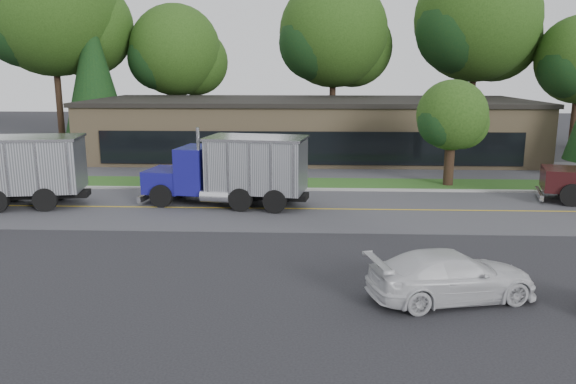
% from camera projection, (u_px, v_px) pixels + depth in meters
% --- Properties ---
extents(ground, '(140.00, 140.00, 0.00)m').
position_uv_depth(ground, '(242.00, 277.00, 17.92)').
color(ground, '#2D2D32').
rests_on(ground, ground).
extents(road, '(60.00, 8.00, 0.02)m').
position_uv_depth(road, '(265.00, 209.00, 26.70)').
color(road, '#57575C').
rests_on(road, ground).
extents(center_line, '(60.00, 0.12, 0.01)m').
position_uv_depth(center_line, '(265.00, 209.00, 26.70)').
color(center_line, gold).
rests_on(center_line, ground).
extents(curb, '(60.00, 0.30, 0.12)m').
position_uv_depth(curb, '(272.00, 190.00, 30.80)').
color(curb, '#9E9E99').
rests_on(curb, ground).
extents(grass_verge, '(60.00, 3.40, 0.03)m').
position_uv_depth(grass_verge, '(274.00, 184.00, 32.56)').
color(grass_verge, '#27521C').
rests_on(grass_verge, ground).
extents(far_parking, '(60.00, 7.00, 0.02)m').
position_uv_depth(far_parking, '(279.00, 169.00, 37.44)').
color(far_parking, '#57575C').
rests_on(far_parking, ground).
extents(strip_mall, '(32.00, 12.00, 4.00)m').
position_uv_depth(strip_mall, '(309.00, 129.00, 42.78)').
color(strip_mall, '#947C5A').
rests_on(strip_mall, ground).
extents(tree_far_a, '(12.07, 11.36, 17.21)m').
position_uv_depth(tree_far_a, '(55.00, 15.00, 47.76)').
color(tree_far_a, '#382619').
rests_on(tree_far_a, ground).
extents(tree_far_b, '(8.52, 8.02, 12.16)m').
position_uv_depth(tree_far_b, '(177.00, 55.00, 49.95)').
color(tree_far_b, '#382619').
rests_on(tree_far_b, ground).
extents(tree_far_c, '(10.06, 9.47, 14.35)m').
position_uv_depth(tree_far_c, '(335.00, 38.00, 49.08)').
color(tree_far_c, '#382619').
rests_on(tree_far_c, ground).
extents(tree_far_d, '(11.13, 10.47, 15.87)m').
position_uv_depth(tree_far_d, '(478.00, 25.00, 47.41)').
color(tree_far_d, '#382619').
rests_on(tree_far_d, ground).
extents(evergreen_left, '(5.11, 5.11, 11.62)m').
position_uv_depth(evergreen_left, '(93.00, 71.00, 46.49)').
color(evergreen_left, '#382619').
rests_on(evergreen_left, ground).
extents(tree_verge, '(4.18, 3.93, 5.96)m').
position_uv_depth(tree_verge, '(453.00, 119.00, 31.38)').
color(tree_verge, '#382619').
rests_on(tree_verge, ground).
extents(dump_truck_blue, '(8.13, 3.80, 3.36)m').
position_uv_depth(dump_truck_blue, '(235.00, 169.00, 27.01)').
color(dump_truck_blue, black).
rests_on(dump_truck_blue, ground).
extents(rally_car, '(5.22, 3.14, 1.42)m').
position_uv_depth(rally_car, '(452.00, 276.00, 16.07)').
color(rally_car, silver).
rests_on(rally_car, ground).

